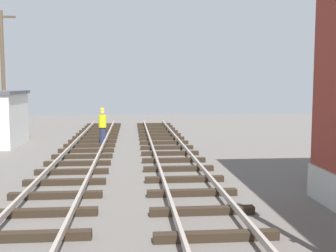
{
  "coord_description": "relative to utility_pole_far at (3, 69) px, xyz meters",
  "views": [
    {
      "loc": [
        -1.06,
        -2.03,
        3.08
      ],
      "look_at": [
        0.03,
        10.36,
        1.83
      ],
      "focal_mm": 44.41,
      "sensor_mm": 36.0,
      "label": 1
    }
  ],
  "objects": [
    {
      "name": "utility_pole_far",
      "position": [
        0.0,
        0.0,
        0.0
      ],
      "size": [
        1.8,
        0.24,
        7.79
      ],
      "color": "brown",
      "rests_on": "ground"
    },
    {
      "name": "track_worker_foreground",
      "position": [
        6.78,
        -6.28,
        -3.15
      ],
      "size": [
        0.4,
        0.4,
        1.87
      ],
      "color": "#262D4C",
      "rests_on": "ground"
    }
  ]
}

